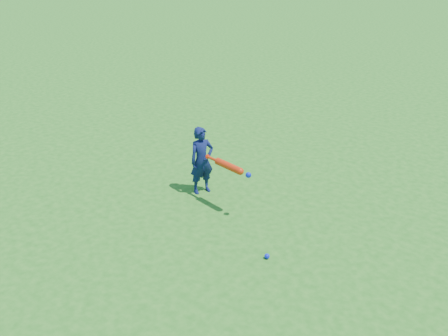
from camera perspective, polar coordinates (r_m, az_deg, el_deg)
name	(u,v)px	position (r m, az deg, el deg)	size (l,w,h in m)	color
ground	(198,186)	(7.92, -3.00, -2.08)	(80.00, 80.00, 0.00)	#1F6C19
child	(202,160)	(7.52, -2.56, 0.87)	(0.38, 0.25, 1.05)	#10194B
ground_ball_blue	(267,256)	(6.21, 4.93, -10.01)	(0.07, 0.07, 0.07)	#0D1FE6
bat_swing	(230,167)	(6.95, 0.74, 0.12)	(0.89, 0.20, 0.10)	red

